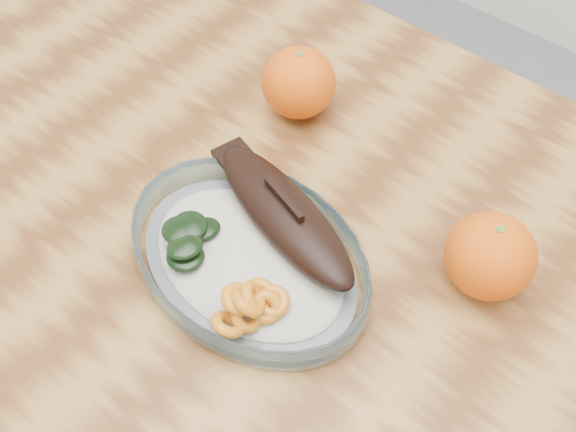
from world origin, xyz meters
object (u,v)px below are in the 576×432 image
at_px(plated_meal, 250,253).
at_px(orange_left, 299,83).
at_px(orange_right, 490,256).
at_px(dining_table, 288,317).

xyz_separation_m(plated_meal, orange_left, (-0.10, 0.20, 0.02)).
distance_m(plated_meal, orange_right, 0.23).
xyz_separation_m(orange_left, orange_right, (0.29, -0.07, 0.00)).
height_order(dining_table, orange_left, orange_left).
height_order(dining_table, orange_right, orange_right).
bearing_deg(plated_meal, orange_left, 122.42).
distance_m(plated_meal, orange_left, 0.23).
height_order(plated_meal, orange_left, orange_left).
relative_size(dining_table, orange_left, 14.20).
relative_size(plated_meal, orange_left, 6.17).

